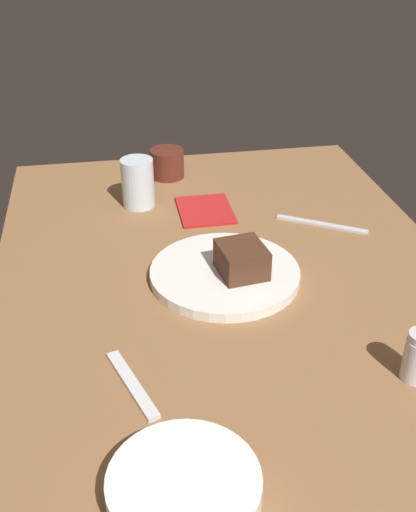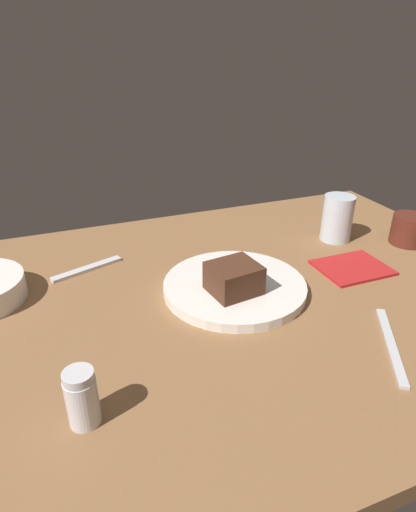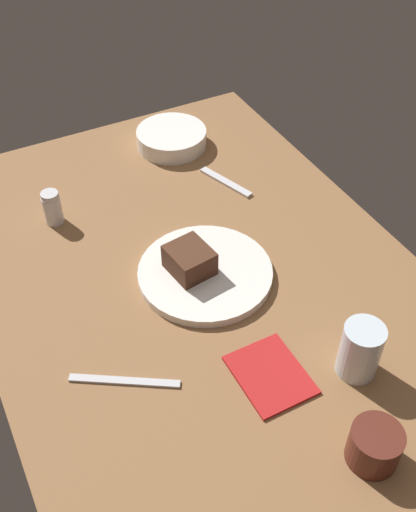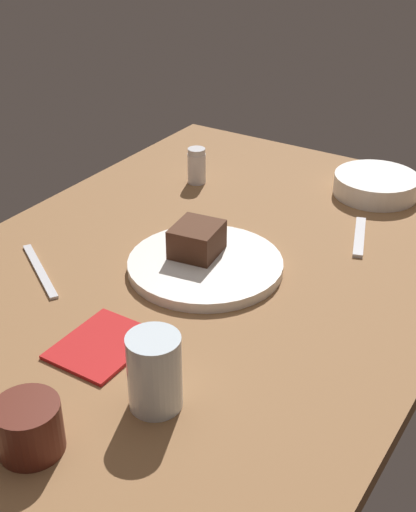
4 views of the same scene
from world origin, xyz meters
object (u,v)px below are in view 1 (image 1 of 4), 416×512
at_px(coffee_cup, 167,163).
at_px(dessert_spoon, 132,384).
at_px(dessert_plate, 225,274).
at_px(folded_napkin, 207,210).
at_px(water_glass, 138,183).
at_px(butter_knife, 322,224).
at_px(side_bowl, 184,491).
at_px(chocolate_cake_slice, 242,261).

relative_size(coffee_cup, dessert_spoon, 0.54).
xyz_separation_m(dessert_plate, dessert_spoon, (-0.25, 0.18, -0.01)).
distance_m(coffee_cup, folded_napkin, 0.21).
distance_m(water_glass, butter_knife, 0.40).
distance_m(dessert_plate, coffee_cup, 0.46).
height_order(dessert_plate, side_bowl, side_bowl).
bearing_deg(dessert_spoon, water_glass, 155.23).
distance_m(dessert_plate, folded_napkin, 0.26).
bearing_deg(dessert_plate, water_glass, 21.74).
distance_m(coffee_cup, dessert_spoon, 0.72).
distance_m(chocolate_cake_slice, folded_napkin, 0.28).
relative_size(dessert_plate, dessert_spoon, 1.78).
bearing_deg(coffee_cup, dessert_spoon, 169.15).
relative_size(dessert_plate, chocolate_cake_slice, 3.15).
bearing_deg(folded_napkin, chocolate_cake_slice, -177.43).
relative_size(chocolate_cake_slice, butter_knife, 0.45).
height_order(dessert_plate, dessert_spoon, dessert_plate).
relative_size(butter_knife, folded_napkin, 1.35).
relative_size(dessert_plate, folded_napkin, 1.90).
relative_size(coffee_cup, folded_napkin, 0.57).
relative_size(side_bowl, dessert_spoon, 1.17).
xyz_separation_m(coffee_cup, folded_napkin, (-0.20, -0.06, -0.03)).
bearing_deg(dessert_plate, dessert_spoon, 143.60).
bearing_deg(water_glass, folded_napkin, -111.72).
height_order(chocolate_cake_slice, water_glass, water_glass).
bearing_deg(side_bowl, water_glass, -0.83).
bearing_deg(dessert_spoon, side_bowl, -6.55).
xyz_separation_m(coffee_cup, butter_knife, (-0.30, -0.28, -0.03)).
bearing_deg(chocolate_cake_slice, folded_napkin, 2.57).
relative_size(dessert_spoon, folded_napkin, 1.07).
bearing_deg(butter_knife, dessert_spoon, -104.18).
height_order(dessert_plate, butter_knife, dessert_plate).
bearing_deg(dessert_spoon, coffee_cup, 150.04).
bearing_deg(dessert_plate, chocolate_cake_slice, -126.44).
relative_size(chocolate_cake_slice, side_bowl, 0.49).
distance_m(water_glass, folded_napkin, 0.16).
bearing_deg(coffee_cup, water_glass, 150.75).
bearing_deg(dessert_plate, folded_napkin, -3.02).
height_order(dessert_plate, chocolate_cake_slice, chocolate_cake_slice).
bearing_deg(water_glass, chocolate_cake_slice, -155.58).
relative_size(chocolate_cake_slice, dessert_spoon, 0.57).
xyz_separation_m(dessert_plate, chocolate_cake_slice, (-0.02, -0.03, 0.04)).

